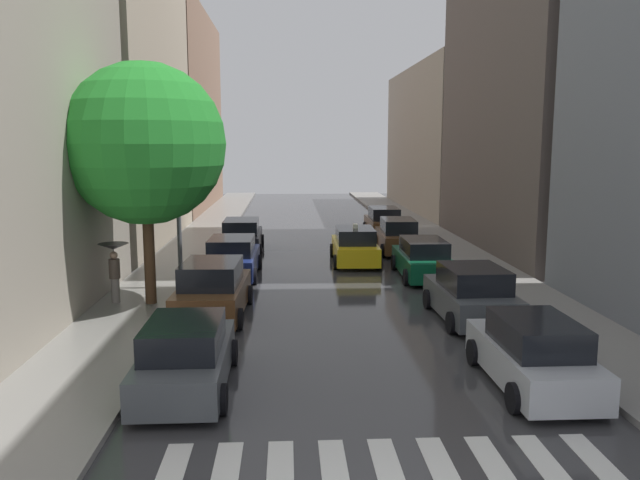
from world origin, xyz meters
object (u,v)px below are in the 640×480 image
object	(u,v)px
parked_car_right_fourth	(398,237)
parked_car_right_fifth	(383,223)
parked_car_left_nearest	(186,357)
street_tree_left	(145,144)
pedestrian_foreground	(114,260)
parked_car_left_fourth	(242,237)
taxi_midroad	(355,246)
lamp_post_left	(177,176)
parked_car_right_second	(471,295)
parked_car_right_third	(423,259)
parked_car_left_third	(232,258)
parked_car_right_nearest	(533,355)
parked_car_left_second	(213,291)

from	to	relation	value
parked_car_right_fourth	parked_car_right_fifth	xyz separation A→B (m)	(0.13, 5.52, 0.00)
parked_car_left_nearest	street_tree_left	bearing A→B (deg)	17.19
pedestrian_foreground	street_tree_left	bearing A→B (deg)	-82.54
parked_car_left_fourth	taxi_midroad	world-z (taller)	taxi_midroad
parked_car_left_fourth	pedestrian_foreground	xyz separation A→B (m)	(-3.43, -10.48, 0.81)
parked_car_left_nearest	street_tree_left	distance (m)	8.81
parked_car_left_nearest	lamp_post_left	distance (m)	10.14
parked_car_left_fourth	parked_car_right_second	world-z (taller)	parked_car_right_second
parked_car_right_fifth	pedestrian_foreground	distance (m)	19.22
parked_car_right_third	parked_car_right_fifth	size ratio (longest dim) A/B	1.05
parked_car_left_third	parked_car_right_fifth	xyz separation A→B (m)	(7.84, 10.99, 0.02)
parked_car_right_nearest	parked_car_right_second	xyz separation A→B (m)	(0.19, 5.38, 0.04)
taxi_midroad	pedestrian_foreground	distance (m)	11.38
parked_car_right_nearest	street_tree_left	world-z (taller)	street_tree_left
parked_car_right_nearest	parked_car_left_second	bearing A→B (deg)	51.30
parked_car_right_second	parked_car_right_third	size ratio (longest dim) A/B	0.91
parked_car_right_second	pedestrian_foreground	size ratio (longest dim) A/B	2.13
parked_car_left_fourth	parked_car_right_nearest	xyz separation A→B (m)	(7.69, -18.05, -0.02)
parked_car_left_second	parked_car_right_second	size ratio (longest dim) A/B	1.08
taxi_midroad	pedestrian_foreground	world-z (taller)	pedestrian_foreground
parked_car_right_second	parked_car_right_third	distance (m)	6.26
parked_car_left_nearest	parked_car_left_third	bearing A→B (deg)	-0.40
taxi_midroad	parked_car_right_second	bearing A→B (deg)	-163.76
parked_car_left_third	parked_car_left_second	bearing A→B (deg)	-179.80
parked_car_left_nearest	parked_car_right_third	xyz separation A→B (m)	(7.70, 11.37, -0.00)
parked_car_right_fifth	pedestrian_foreground	xyz separation A→B (m)	(-11.30, -15.53, 0.79)
parked_car_left_nearest	parked_car_left_fourth	size ratio (longest dim) A/B	0.93
parked_car_left_nearest	parked_car_right_third	distance (m)	13.73
parked_car_left_fourth	parked_car_right_third	distance (m)	10.04
parked_car_left_second	parked_car_left_third	distance (m)	5.93
parked_car_left_fourth	street_tree_left	bearing A→B (deg)	167.81
lamp_post_left	parked_car_right_fourth	bearing A→B (deg)	40.25
parked_car_left_fourth	parked_car_left_second	bearing A→B (deg)	179.42
parked_car_right_third	parked_car_right_fourth	bearing A→B (deg)	0.56
parked_car_right_third	parked_car_right_fourth	world-z (taller)	parked_car_right_fourth
parked_car_left_third	parked_car_right_third	bearing A→B (deg)	-92.39
parked_car_left_nearest	lamp_post_left	bearing A→B (deg)	9.63
pedestrian_foreground	parked_car_right_fifth	bearing A→B (deg)	-21.84
pedestrian_foreground	street_tree_left	distance (m)	3.95
parked_car_left_fourth	parked_car_right_second	xyz separation A→B (m)	(7.88, -12.67, 0.02)
parked_car_left_nearest	pedestrian_foreground	world-z (taller)	pedestrian_foreground
parked_car_right_fifth	parked_car_left_second	bearing A→B (deg)	155.32
parked_car_left_third	lamp_post_left	world-z (taller)	lamp_post_left
parked_car_left_second	pedestrian_foreground	world-z (taller)	pedestrian_foreground
parked_car_right_third	street_tree_left	bearing A→B (deg)	113.66
parked_car_left_second	parked_car_right_nearest	xyz separation A→B (m)	(7.76, -6.19, -0.08)
parked_car_right_fifth	parked_car_left_third	bearing A→B (deg)	144.96
parked_car_right_third	lamp_post_left	bearing A→B (deg)	102.80
parked_car_right_second	parked_car_left_fourth	bearing A→B (deg)	30.36
parked_car_left_second	street_tree_left	bearing A→B (deg)	62.61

